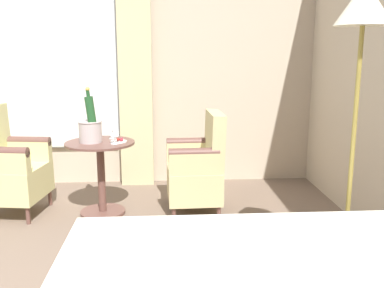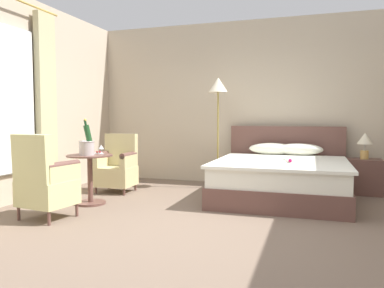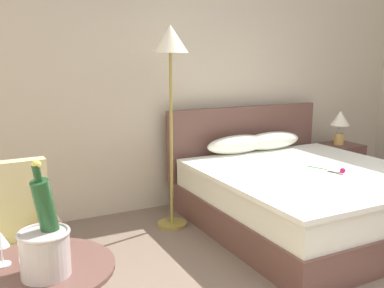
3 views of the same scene
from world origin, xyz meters
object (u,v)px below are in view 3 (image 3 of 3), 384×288
Objects in this scene: nightstand at (337,166)px; armchair_by_window at (10,250)px; bed at (301,193)px; bedside_lamp at (340,122)px; champagne_bucket at (45,244)px; floor_lamp_brass at (170,59)px; wine_glass_near_bucket at (57,232)px; wine_glass_near_edge at (1,241)px; snack_plate at (41,249)px.

nightstand is 0.59× the size of armchair_by_window.
nightstand is at bearing 31.02° from bed.
bedside_lamp is 4.15m from champagne_bucket.
wine_glass_near_bucket is (-1.29, -1.56, -0.79)m from floor_lamp_brass.
bed is 5.09× the size of bedside_lamp.
nightstand is 3.55× the size of wine_glass_near_edge.
bed is 2.87m from wine_glass_near_edge.
armchair_by_window is at bearing -173.99° from bed.
wine_glass_near_bucket is 0.88× the size of snack_plate.
bedside_lamp is 4.03m from snack_plate.
bed is at bearing -26.19° from floor_lamp_brass.
bedside_lamp is 3.90m from armchair_by_window.
champagne_bucket is 0.53× the size of armchair_by_window.
champagne_bucket reaches higher than bedside_lamp.
wine_glass_near_bucket is at bearing -154.07° from bedside_lamp.
champagne_bucket reaches higher than wine_glass_near_bucket.
snack_plate is 0.16× the size of armchair_by_window.
bed is 1.11× the size of floor_lamp_brass.
bedside_lamp is 2.78× the size of snack_plate.
floor_lamp_brass is at bearing 48.35° from snack_plate.
champagne_bucket is (-3.66, -1.96, 0.54)m from nightstand.
champagne_bucket is at bearing -151.83° from bedside_lamp.
snack_plate reaches higher than nightstand.
floor_lamp_brass is at bearing 50.42° from wine_glass_near_bucket.
wine_glass_near_edge is at bearing -154.92° from nightstand.
bed is at bearing -148.98° from nightstand.
bed reaches higher than bedside_lamp.
bed is 13.38× the size of wine_glass_near_edge.
champagne_bucket is (-1.37, -1.78, -0.74)m from floor_lamp_brass.
bed is 2.57m from armchair_by_window.
bed is 1.39m from nightstand.
snack_plate is at bearing -154.88° from bedside_lamp.
champagne_bucket is (-3.66, -1.96, -0.01)m from bedside_lamp.
bed is 2.67m from snack_plate.
wine_glass_near_bucket is 0.11m from snack_plate.
wine_glass_near_edge reaches higher than nightstand.
bedside_lamp is 2.63× the size of wine_glass_near_edge.
armchair_by_window is at bearing 98.03° from snack_plate.
floor_lamp_brass is at bearing -175.50° from bedside_lamp.
wine_glass_near_bucket is at bearing 69.65° from champagne_bucket.
armchair_by_window is (-3.75, -0.99, -0.43)m from bedside_lamp.
nightstand is at bearing 4.50° from floor_lamp_brass.
nightstand is 1.11× the size of champagne_bucket.
armchair_by_window is at bearing -165.26° from bedside_lamp.
wine_glass_near_bucket is (-2.38, -1.02, 0.46)m from bed.
bedside_lamp is (1.19, 0.72, 0.51)m from bed.
wine_glass_near_bucket is 0.83× the size of wine_glass_near_edge.
champagne_bucket reaches higher than wine_glass_near_edge.
bed reaches higher than nightstand.
bed reaches higher than wine_glass_near_bucket.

